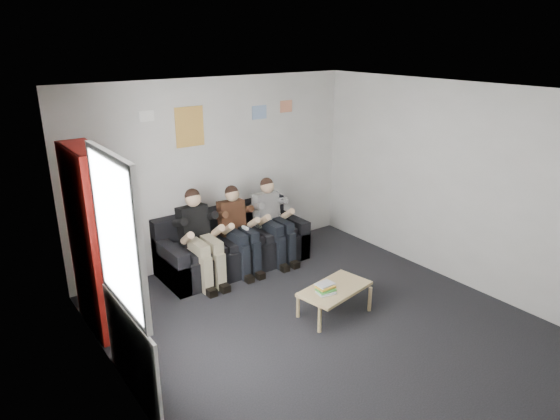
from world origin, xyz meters
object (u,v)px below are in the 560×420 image
sofa (233,247)px  coffee_table (335,291)px  bookshelf (95,241)px  person_left (201,238)px  person_right (274,221)px  person_middle (239,230)px

sofa → coffee_table: sofa is taller
bookshelf → coffee_table: bearing=-31.9°
person_left → person_right: 1.21m
person_middle → person_left: bearing=-171.2°
person_left → coffee_table: bearing=-63.7°
person_middle → coffee_table: bearing=-71.5°
coffee_table → person_middle: 1.77m
sofa → person_right: 0.72m
person_right → person_left: bearing=-177.8°
person_left → person_middle: size_ratio=1.05×
bookshelf → coffee_table: 2.84m
person_left → person_right: size_ratio=1.04×
sofa → person_left: size_ratio=1.66×
bookshelf → sofa: bearing=12.7°
sofa → person_left: (-0.60, -0.20, 0.35)m
sofa → coffee_table: (0.30, -1.91, 0.01)m
person_right → sofa: bearing=164.2°
coffee_table → person_left: (-0.90, 1.71, 0.33)m
bookshelf → person_right: (2.65, 0.29, -0.44)m
coffee_table → person_middle: bearing=99.9°
coffee_table → person_middle: person_middle is taller
person_left → person_middle: bearing=-1.2°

